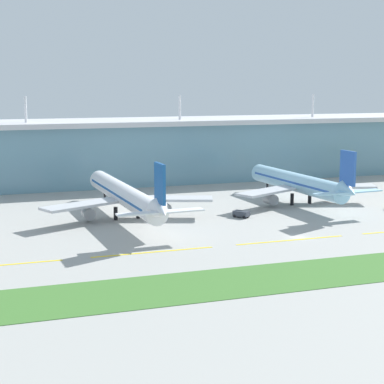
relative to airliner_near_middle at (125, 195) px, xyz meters
The scene contains 8 objects.
ground_plane 50.14m from the airliner_near_middle, 45.93° to the right, with size 600.00×600.00×0.00m, color #9E9E99.
terminal_building 72.95m from the airliner_near_middle, 61.61° to the left, with size 288.00×34.00×32.64m.
airliner_near_middle is the anchor object (origin of this frame).
airliner_far_middle 56.16m from the airliner_near_middle, ahead, with size 48.67×58.60×18.90m.
taxiway_stripe_mid_west 38.54m from the airliner_near_middle, 93.65° to the right, with size 28.00×0.70×0.04m, color yellow.
taxiway_stripe_centre 49.77m from the airliner_near_middle, 50.21° to the right, with size 28.00×0.70×0.04m, color yellow.
grass_verge 73.00m from the airliner_near_middle, 61.60° to the right, with size 300.00×18.00×0.10m, color #3D702D.
pushback_tug 32.79m from the airliner_near_middle, 17.37° to the right, with size 4.58×4.95×1.85m.
Camera 1 is at (-73.44, -136.35, 37.12)m, focal length 60.20 mm.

